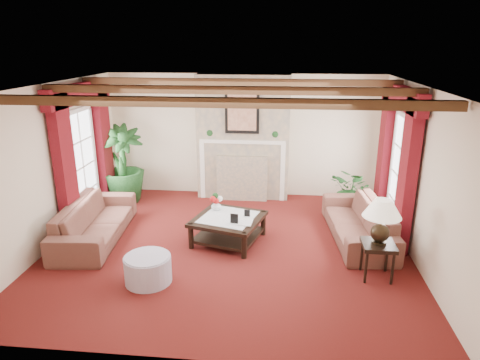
# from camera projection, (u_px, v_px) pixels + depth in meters

# --- Properties ---
(floor) EXTENTS (6.00, 6.00, 0.00)m
(floor) POSITION_uv_depth(u_px,v_px,m) (229.00, 247.00, 7.31)
(floor) COLOR #430E0C
(floor) RESTS_ON ground
(ceiling) EXTENTS (6.00, 6.00, 0.00)m
(ceiling) POSITION_uv_depth(u_px,v_px,m) (227.00, 86.00, 6.48)
(ceiling) COLOR white
(ceiling) RESTS_ON floor
(back_wall) EXTENTS (6.00, 0.02, 2.70)m
(back_wall) POSITION_uv_depth(u_px,v_px,m) (244.00, 136.00, 9.50)
(back_wall) COLOR beige
(back_wall) RESTS_ON ground
(left_wall) EXTENTS (0.02, 5.50, 2.70)m
(left_wall) POSITION_uv_depth(u_px,v_px,m) (51.00, 166.00, 7.18)
(left_wall) COLOR beige
(left_wall) RESTS_ON ground
(right_wall) EXTENTS (0.02, 5.50, 2.70)m
(right_wall) POSITION_uv_depth(u_px,v_px,m) (420.00, 177.00, 6.60)
(right_wall) COLOR beige
(right_wall) RESTS_ON ground
(ceiling_beams) EXTENTS (6.00, 3.00, 0.12)m
(ceiling_beams) POSITION_uv_depth(u_px,v_px,m) (227.00, 90.00, 6.50)
(ceiling_beams) COLOR #3C2513
(ceiling_beams) RESTS_ON ceiling
(fireplace) EXTENTS (2.00, 0.52, 2.70)m
(fireplace) POSITION_uv_depth(u_px,v_px,m) (243.00, 74.00, 8.89)
(fireplace) COLOR tan
(fireplace) RESTS_ON ground
(french_door_left) EXTENTS (0.10, 1.10, 2.16)m
(french_door_left) POSITION_uv_depth(u_px,v_px,m) (75.00, 111.00, 7.89)
(french_door_left) COLOR white
(french_door_left) RESTS_ON ground
(french_door_right) EXTENTS (0.10, 1.10, 2.16)m
(french_door_right) POSITION_uv_depth(u_px,v_px,m) (407.00, 116.00, 7.31)
(french_door_right) COLOR white
(french_door_right) RESTS_ON ground
(curtains_left) EXTENTS (0.20, 2.40, 2.55)m
(curtains_left) POSITION_uv_depth(u_px,v_px,m) (78.00, 88.00, 7.75)
(curtains_left) COLOR #550B0F
(curtains_left) RESTS_ON ground
(curtains_right) EXTENTS (0.20, 2.40, 2.55)m
(curtains_right) POSITION_uv_depth(u_px,v_px,m) (403.00, 91.00, 7.19)
(curtains_right) COLOR #550B0F
(curtains_right) RESTS_ON ground
(sofa_left) EXTENTS (2.41, 1.08, 0.89)m
(sofa_left) POSITION_uv_depth(u_px,v_px,m) (94.00, 215.00, 7.50)
(sofa_left) COLOR #3C101F
(sofa_left) RESTS_ON ground
(sofa_right) EXTENTS (2.36, 1.05, 0.88)m
(sofa_right) POSITION_uv_depth(u_px,v_px,m) (359.00, 215.00, 7.50)
(sofa_right) COLOR #3C101F
(sofa_right) RESTS_ON ground
(potted_palm) EXTENTS (2.48, 2.54, 0.94)m
(potted_palm) POSITION_uv_depth(u_px,v_px,m) (123.00, 181.00, 9.28)
(potted_palm) COLOR black
(potted_palm) RESTS_ON ground
(small_plant) EXTENTS (1.80, 1.80, 0.74)m
(small_plant) POSITION_uv_depth(u_px,v_px,m) (353.00, 196.00, 8.64)
(small_plant) COLOR black
(small_plant) RESTS_ON ground
(coffee_table) EXTENTS (1.36, 1.36, 0.45)m
(coffee_table) POSITION_uv_depth(u_px,v_px,m) (228.00, 229.00, 7.45)
(coffee_table) COLOR black
(coffee_table) RESTS_ON ground
(side_table) EXTENTS (0.54, 0.54, 0.55)m
(side_table) POSITION_uv_depth(u_px,v_px,m) (377.00, 260.00, 6.29)
(side_table) COLOR black
(side_table) RESTS_ON ground
(ottoman) EXTENTS (0.68, 0.68, 0.40)m
(ottoman) POSITION_uv_depth(u_px,v_px,m) (148.00, 269.00, 6.19)
(ottoman) COLOR #9D94A8
(ottoman) RESTS_ON ground
(table_lamp) EXTENTS (0.55, 0.55, 0.70)m
(table_lamp) POSITION_uv_depth(u_px,v_px,m) (381.00, 221.00, 6.10)
(table_lamp) COLOR black
(table_lamp) RESTS_ON side_table
(flower_vase) EXTENTS (0.30, 0.30, 0.18)m
(flower_vase) POSITION_uv_depth(u_px,v_px,m) (216.00, 206.00, 7.66)
(flower_vase) COLOR silver
(flower_vase) RESTS_ON coffee_table
(book) EXTENTS (0.23, 0.06, 0.31)m
(book) POSITION_uv_depth(u_px,v_px,m) (239.00, 214.00, 7.12)
(book) COLOR black
(book) RESTS_ON coffee_table
(photo_frame_a) EXTENTS (0.13, 0.04, 0.18)m
(photo_frame_a) POSITION_uv_depth(u_px,v_px,m) (234.00, 219.00, 7.10)
(photo_frame_a) COLOR black
(photo_frame_a) RESTS_ON coffee_table
(photo_frame_b) EXTENTS (0.10, 0.03, 0.13)m
(photo_frame_b) POSITION_uv_depth(u_px,v_px,m) (247.00, 213.00, 7.38)
(photo_frame_b) COLOR black
(photo_frame_b) RESTS_ON coffee_table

